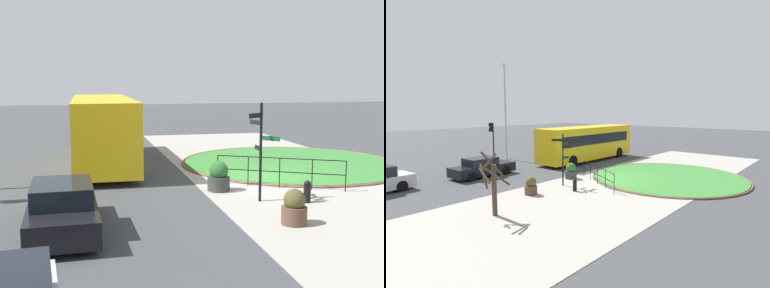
# 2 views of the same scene
# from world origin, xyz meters

# --- Properties ---
(ground) EXTENTS (120.00, 120.00, 0.00)m
(ground) POSITION_xyz_m (0.00, 0.00, 0.00)
(ground) COLOR #3D3F42
(sidewalk_paving) EXTENTS (32.00, 8.79, 0.02)m
(sidewalk_paving) POSITION_xyz_m (0.00, -1.60, 0.01)
(sidewalk_paving) COLOR #9E998E
(sidewalk_paving) RESTS_ON ground
(grass_island) EXTENTS (10.16, 10.16, 0.10)m
(grass_island) POSITION_xyz_m (3.13, -2.69, 0.05)
(grass_island) COLOR #387A33
(grass_island) RESTS_ON ground
(grass_kerb_ring) EXTENTS (10.47, 10.47, 0.11)m
(grass_kerb_ring) POSITION_xyz_m (3.13, -2.69, 0.06)
(grass_kerb_ring) COLOR brown
(grass_kerb_ring) RESTS_ON ground
(signpost_directional) EXTENTS (1.07, 1.05, 3.27)m
(signpost_directional) POSITION_xyz_m (-3.21, 1.28, 1.91)
(signpost_directional) COLOR black
(signpost_directional) RESTS_ON ground
(bollard_foreground) EXTENTS (0.23, 0.23, 0.75)m
(bollard_foreground) POSITION_xyz_m (-3.73, -0.16, 0.39)
(bollard_foreground) COLOR black
(bollard_foreground) RESTS_ON ground
(railing_grass_edge) EXTENTS (2.29, 4.13, 1.14)m
(railing_grass_edge) POSITION_xyz_m (-1.53, -0.12, 0.73)
(railing_grass_edge) COLOR black
(railing_grass_edge) RESTS_ON ground
(bus_yellow) EXTENTS (10.68, 2.70, 3.14)m
(bus_yellow) POSITION_xyz_m (4.97, 6.05, 1.69)
(bus_yellow) COLOR yellow
(bus_yellow) RESTS_ON ground
(car_near_lane) EXTENTS (4.58, 1.92, 1.35)m
(car_near_lane) POSITION_xyz_m (-5.06, 7.47, 0.63)
(car_near_lane) COLOR black
(car_near_lane) RESTS_ON ground
(planter_near_signpost) EXTENTS (0.71, 0.71, 1.01)m
(planter_near_signpost) POSITION_xyz_m (-5.84, 1.26, 0.47)
(planter_near_signpost) COLOR brown
(planter_near_signpost) RESTS_ON ground
(planter_kerbside) EXTENTS (0.81, 0.81, 1.10)m
(planter_kerbside) POSITION_xyz_m (-1.50, 2.20, 0.50)
(planter_kerbside) COLOR #383838
(planter_kerbside) RESTS_ON ground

